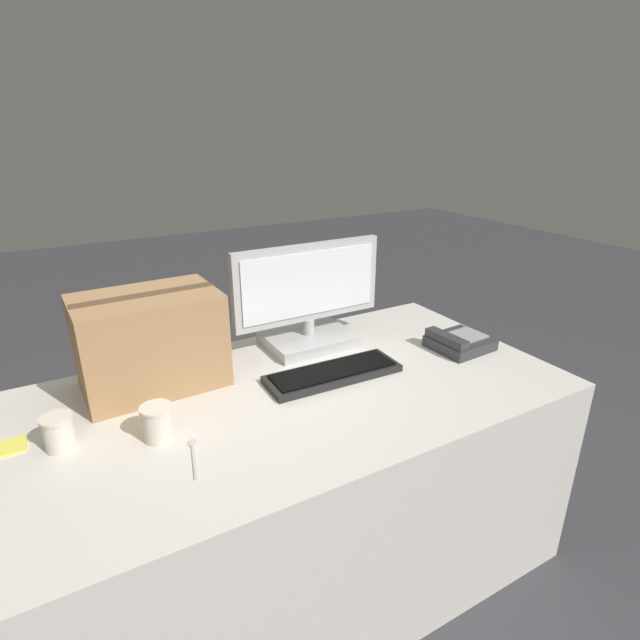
{
  "coord_description": "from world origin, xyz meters",
  "views": [
    {
      "loc": [
        -0.57,
        -1.23,
        1.51
      ],
      "look_at": [
        0.22,
        0.15,
        0.88
      ],
      "focal_mm": 28.0,
      "sensor_mm": 36.0,
      "label": 1
    }
  ],
  "objects_px": {
    "keyboard": "(333,373)",
    "sticky_note_pad": "(10,447)",
    "monitor": "(308,306)",
    "cardboard_box": "(150,341)",
    "paper_cup_left": "(59,432)",
    "spoon": "(193,452)",
    "desk_phone": "(459,342)",
    "paper_cup_right": "(158,422)"
  },
  "relations": [
    {
      "from": "monitor",
      "to": "cardboard_box",
      "type": "relative_size",
      "value": 1.34
    },
    {
      "from": "cardboard_box",
      "to": "sticky_note_pad",
      "type": "xyz_separation_m",
      "value": [
        -0.41,
        -0.16,
        -0.15
      ]
    },
    {
      "from": "monitor",
      "to": "desk_phone",
      "type": "relative_size",
      "value": 2.69
    },
    {
      "from": "desk_phone",
      "to": "cardboard_box",
      "type": "height_order",
      "value": "cardboard_box"
    },
    {
      "from": "keyboard",
      "to": "sticky_note_pad",
      "type": "height_order",
      "value": "keyboard"
    },
    {
      "from": "monitor",
      "to": "desk_phone",
      "type": "height_order",
      "value": "monitor"
    },
    {
      "from": "monitor",
      "to": "cardboard_box",
      "type": "height_order",
      "value": "monitor"
    },
    {
      "from": "desk_phone",
      "to": "spoon",
      "type": "bearing_deg",
      "value": -176.1
    },
    {
      "from": "keyboard",
      "to": "sticky_note_pad",
      "type": "xyz_separation_m",
      "value": [
        -0.93,
        0.08,
        -0.01
      ]
    },
    {
      "from": "spoon",
      "to": "cardboard_box",
      "type": "xyz_separation_m",
      "value": [
        0.0,
        0.42,
        0.15
      ]
    },
    {
      "from": "monitor",
      "to": "desk_phone",
      "type": "bearing_deg",
      "value": -33.76
    },
    {
      "from": "monitor",
      "to": "paper_cup_right",
      "type": "relative_size",
      "value": 5.99
    },
    {
      "from": "keyboard",
      "to": "paper_cup_left",
      "type": "xyz_separation_m",
      "value": [
        -0.81,
        0.02,
        0.03
      ]
    },
    {
      "from": "paper_cup_left",
      "to": "paper_cup_right",
      "type": "xyz_separation_m",
      "value": [
        0.23,
        -0.08,
        0.0
      ]
    },
    {
      "from": "paper_cup_right",
      "to": "cardboard_box",
      "type": "bearing_deg",
      "value": 78.93
    },
    {
      "from": "paper_cup_left",
      "to": "sticky_note_pad",
      "type": "relative_size",
      "value": 1.2
    },
    {
      "from": "desk_phone",
      "to": "paper_cup_left",
      "type": "relative_size",
      "value": 2.33
    },
    {
      "from": "keyboard",
      "to": "sticky_note_pad",
      "type": "distance_m",
      "value": 0.93
    },
    {
      "from": "paper_cup_left",
      "to": "sticky_note_pad",
      "type": "distance_m",
      "value": 0.14
    },
    {
      "from": "spoon",
      "to": "keyboard",
      "type": "bearing_deg",
      "value": -58.56
    },
    {
      "from": "cardboard_box",
      "to": "sticky_note_pad",
      "type": "relative_size",
      "value": 5.6
    },
    {
      "from": "paper_cup_right",
      "to": "sticky_note_pad",
      "type": "height_order",
      "value": "paper_cup_right"
    },
    {
      "from": "spoon",
      "to": "cardboard_box",
      "type": "height_order",
      "value": "cardboard_box"
    },
    {
      "from": "keyboard",
      "to": "spoon",
      "type": "relative_size",
      "value": 2.74
    },
    {
      "from": "keyboard",
      "to": "desk_phone",
      "type": "bearing_deg",
      "value": -2.65
    },
    {
      "from": "desk_phone",
      "to": "paper_cup_right",
      "type": "xyz_separation_m",
      "value": [
        -1.1,
        -0.02,
        0.02
      ]
    },
    {
      "from": "paper_cup_right",
      "to": "spoon",
      "type": "distance_m",
      "value": 0.13
    },
    {
      "from": "paper_cup_left",
      "to": "spoon",
      "type": "relative_size",
      "value": 0.55
    },
    {
      "from": "monitor",
      "to": "paper_cup_left",
      "type": "relative_size",
      "value": 6.26
    },
    {
      "from": "paper_cup_left",
      "to": "sticky_note_pad",
      "type": "bearing_deg",
      "value": 150.46
    },
    {
      "from": "desk_phone",
      "to": "paper_cup_right",
      "type": "relative_size",
      "value": 2.23
    },
    {
      "from": "keyboard",
      "to": "sticky_note_pad",
      "type": "bearing_deg",
      "value": 176.75
    },
    {
      "from": "desk_phone",
      "to": "sticky_note_pad",
      "type": "relative_size",
      "value": 2.79
    },
    {
      "from": "cardboard_box",
      "to": "sticky_note_pad",
      "type": "distance_m",
      "value": 0.46
    },
    {
      "from": "keyboard",
      "to": "desk_phone",
      "type": "distance_m",
      "value": 0.52
    },
    {
      "from": "paper_cup_left",
      "to": "spoon",
      "type": "height_order",
      "value": "paper_cup_left"
    },
    {
      "from": "desk_phone",
      "to": "spoon",
      "type": "distance_m",
      "value": 1.05
    },
    {
      "from": "keyboard",
      "to": "cardboard_box",
      "type": "bearing_deg",
      "value": 156.9
    },
    {
      "from": "keyboard",
      "to": "paper_cup_left",
      "type": "distance_m",
      "value": 0.81
    },
    {
      "from": "paper_cup_left",
      "to": "paper_cup_right",
      "type": "bearing_deg",
      "value": -19.95
    },
    {
      "from": "desk_phone",
      "to": "sticky_note_pad",
      "type": "bearing_deg",
      "value": 171.69
    },
    {
      "from": "desk_phone",
      "to": "sticky_note_pad",
      "type": "height_order",
      "value": "desk_phone"
    }
  ]
}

